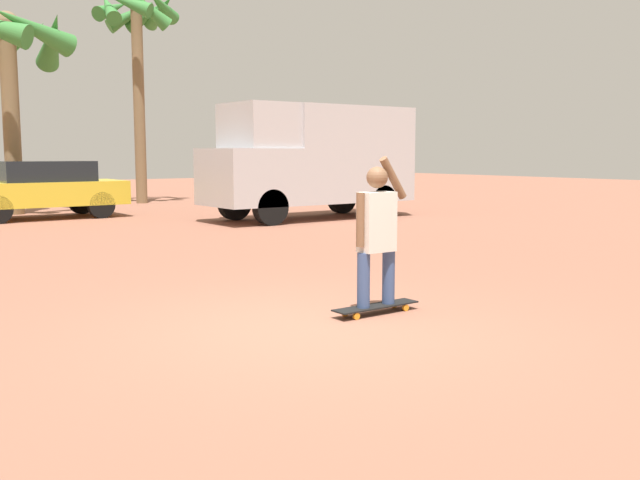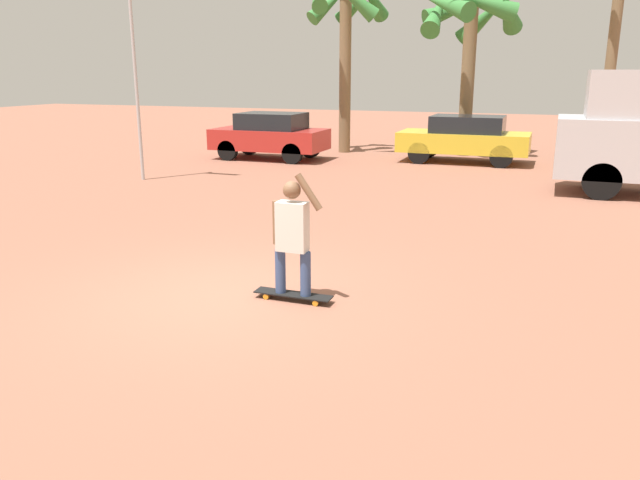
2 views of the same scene
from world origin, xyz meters
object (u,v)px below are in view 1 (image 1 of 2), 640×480
(person_skateboarder, at_px, (377,228))
(skateboard, at_px, (376,307))
(palm_tree_center_background, at_px, (4,47))
(camper_van, at_px, (313,157))
(palm_tree_near_van, at_px, (137,27))
(parked_car_yellow, at_px, (43,188))

(person_skateboarder, bearing_deg, skateboard, 0.00)
(palm_tree_center_background, bearing_deg, person_skateboarder, -89.72)
(camper_van, relative_size, palm_tree_center_background, 0.98)
(camper_van, relative_size, palm_tree_near_van, 0.79)
(person_skateboarder, distance_m, palm_tree_near_van, 19.34)
(person_skateboarder, relative_size, camper_van, 0.28)
(camper_van, bearing_deg, skateboard, -122.36)
(skateboard, height_order, camper_van, camper_van)
(skateboard, bearing_deg, parked_car_yellow, 88.84)
(person_skateboarder, height_order, camper_van, camper_van)
(palm_tree_center_background, bearing_deg, parked_car_yellow, -79.08)
(camper_van, height_order, palm_tree_center_background, palm_tree_center_background)
(skateboard, distance_m, parked_car_yellow, 14.01)
(skateboard, distance_m, camper_van, 11.58)
(parked_car_yellow, relative_size, palm_tree_near_van, 0.58)
(skateboard, distance_m, palm_tree_near_van, 19.59)
(skateboard, xyz_separation_m, parked_car_yellow, (0.28, 13.99, 0.74))
(person_skateboarder, bearing_deg, palm_tree_near_van, 75.27)
(skateboard, distance_m, palm_tree_center_background, 16.53)
(skateboard, relative_size, palm_tree_near_van, 0.15)
(person_skateboarder, bearing_deg, camper_van, 57.64)
(parked_car_yellow, bearing_deg, person_skateboarder, -91.16)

